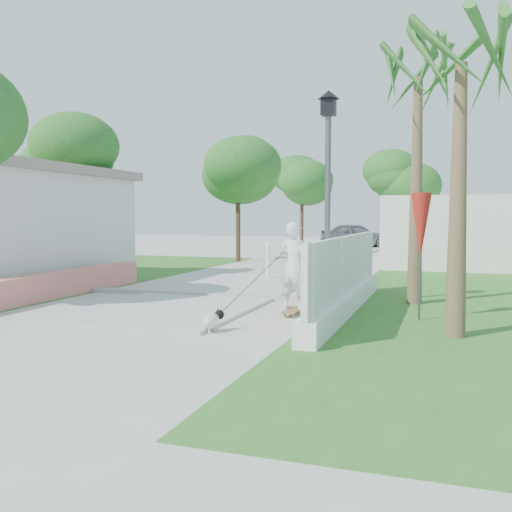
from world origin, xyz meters
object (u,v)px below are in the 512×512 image
at_px(patio_umbrella, 421,227).
at_px(dog, 213,320).
at_px(skateboarder, 264,277).
at_px(bollard, 268,260).
at_px(street_lamp, 328,190).
at_px(parked_car, 356,235).

xyz_separation_m(patio_umbrella, dog, (-3.14, -2.15, -1.49)).
bearing_deg(skateboarder, bollard, -59.86).
relative_size(street_lamp, patio_umbrella, 1.93).
distance_m(patio_umbrella, dog, 4.08).
height_order(bollard, dog, bollard).
bearing_deg(skateboarder, dog, 85.43).
height_order(skateboarder, dog, skateboarder).
relative_size(skateboarder, dog, 4.50).
xyz_separation_m(patio_umbrella, parked_car, (-4.81, 23.82, -0.94)).
xyz_separation_m(bollard, patio_umbrella, (4.60, -5.50, 1.10)).
relative_size(patio_umbrella, skateboarder, 1.00).
bearing_deg(parked_car, dog, 169.73).
height_order(street_lamp, parked_car, street_lamp).
relative_size(bollard, parked_car, 0.25).
bearing_deg(parked_car, skateboarder, 170.96).
relative_size(dog, parked_car, 0.12).
distance_m(bollard, parked_car, 18.32).
bearing_deg(dog, street_lamp, 91.41).
xyz_separation_m(dog, parked_car, (-1.67, 25.97, 0.55)).
xyz_separation_m(bollard, skateboarder, (1.90, -6.28, 0.19)).
xyz_separation_m(bollard, dog, (1.46, -7.65, -0.38)).
bearing_deg(skateboarder, parked_car, -71.78).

